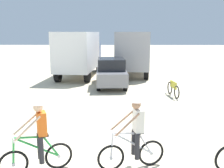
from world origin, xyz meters
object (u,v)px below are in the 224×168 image
object	(u,v)px
cyclist_orange_shirt	(38,140)
box_truck_grey_hauler	(133,51)
bicycle_spare	(173,89)
sedan_parked	(111,72)
cyclist_cowboy_hat	(134,136)
box_truck_avon_van	(80,52)

from	to	relation	value
cyclist_orange_shirt	box_truck_grey_hauler	bearing A→B (deg)	77.70
bicycle_spare	box_truck_grey_hauler	bearing A→B (deg)	103.26
box_truck_grey_hauler	sedan_parked	xyz separation A→B (m)	(-1.64, -4.65, -0.99)
bicycle_spare	cyclist_cowboy_hat	bearing A→B (deg)	-109.69
box_truck_avon_van	box_truck_grey_hauler	world-z (taller)	same
box_truck_avon_van	cyclist_cowboy_hat	size ratio (longest dim) A/B	3.80
box_truck_grey_hauler	sedan_parked	size ratio (longest dim) A/B	1.61
box_truck_avon_van	cyclist_cowboy_hat	world-z (taller)	box_truck_avon_van
box_truck_avon_van	bicycle_spare	size ratio (longest dim) A/B	4.02
box_truck_avon_van	sedan_parked	world-z (taller)	box_truck_avon_van
box_truck_avon_van	box_truck_grey_hauler	size ratio (longest dim) A/B	1.00
cyclist_cowboy_hat	box_truck_avon_van	bearing A→B (deg)	103.51
box_truck_grey_hauler	cyclist_cowboy_hat	world-z (taller)	box_truck_grey_hauler
box_truck_grey_hauler	bicycle_spare	bearing A→B (deg)	-76.74
cyclist_orange_shirt	bicycle_spare	world-z (taller)	cyclist_orange_shirt
sedan_parked	cyclist_orange_shirt	xyz separation A→B (m)	(-1.54, -9.96, -0.04)
sedan_parked	cyclist_cowboy_hat	bearing A→B (deg)	-85.65
box_truck_avon_van	bicycle_spare	distance (m)	8.44
cyclist_orange_shirt	box_truck_avon_van	bearing A→B (deg)	93.80
box_truck_avon_van	cyclist_orange_shirt	distance (m)	13.53
cyclist_orange_shirt	bicycle_spare	size ratio (longest dim) A/B	1.06
box_truck_avon_van	sedan_parked	bearing A→B (deg)	-55.17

